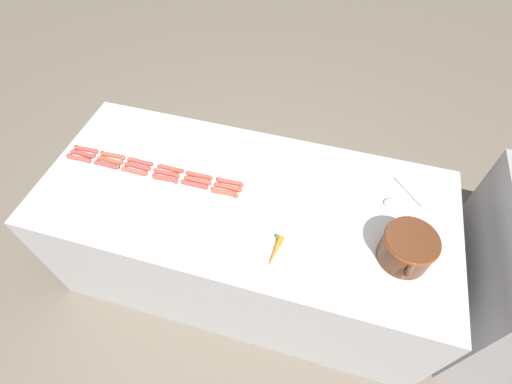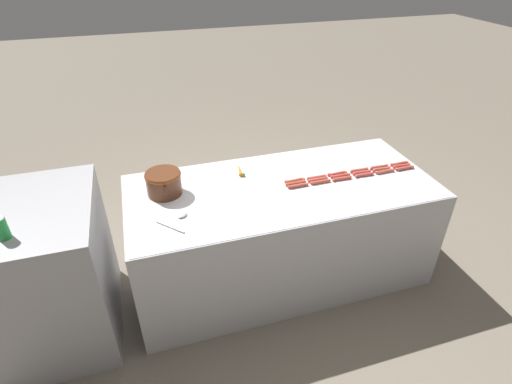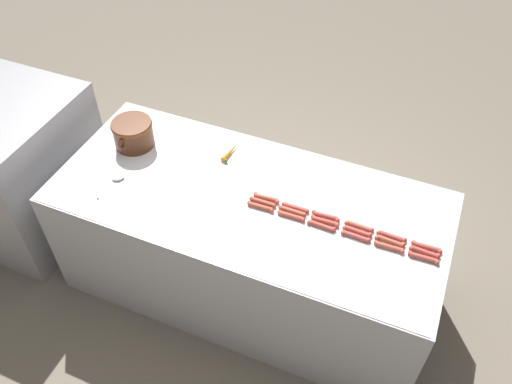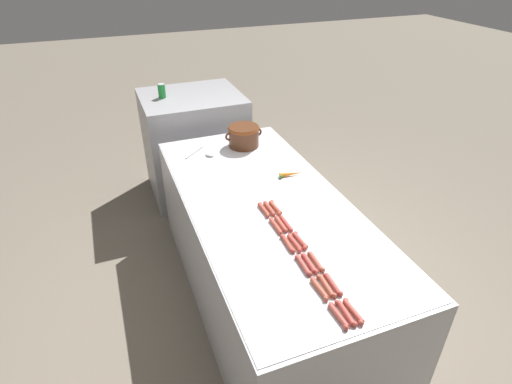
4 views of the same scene
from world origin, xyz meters
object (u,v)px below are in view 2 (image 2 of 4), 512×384
(hot_dog_17, at_px, (295,181))
(bean_pot, at_px, (164,182))
(hot_dog_3, at_px, (342,178))
(back_cabinet, at_px, (44,274))
(hot_dog_7, at_px, (382,169))
(hot_dog_11, at_px, (296,183))
(hot_dog_6, at_px, (402,166))
(carrot, at_px, (240,170))
(hot_dog_2, at_px, (364,175))
(hot_dog_13, at_px, (379,167))
(serving_spoon, at_px, (178,219))
(hot_dog_0, at_px, (405,168))
(hot_dog_1, at_px, (385,171))
(hot_dog_12, at_px, (399,164))
(hot_dog_9, at_px, (340,176))
(hot_dog_15, at_px, (337,174))
(hot_dog_16, at_px, (317,177))
(soda_can, at_px, (1,228))
(hot_dog_5, at_px, (298,186))
(hot_dog_14, at_px, (359,170))
(hot_dog_4, at_px, (321,182))
(hot_dog_8, at_px, (362,172))
(hot_dog_10, at_px, (318,180))

(hot_dog_17, distance_m, bean_pot, 0.92)
(hot_dog_3, bearing_deg, back_cabinet, 90.50)
(hot_dog_7, height_order, hot_dog_11, same)
(hot_dog_6, relative_size, carrot, 0.87)
(hot_dog_11, bearing_deg, carrot, 48.00)
(hot_dog_2, relative_size, hot_dog_6, 1.00)
(back_cabinet, relative_size, hot_dog_13, 6.38)
(serving_spoon, bearing_deg, hot_dog_2, -84.42)
(bean_pot, bearing_deg, hot_dog_0, -96.43)
(hot_dog_1, height_order, hot_dog_12, same)
(hot_dog_7, distance_m, hot_dog_9, 0.34)
(hot_dog_15, height_order, hot_dog_16, same)
(hot_dog_12, bearing_deg, soda_can, 97.40)
(hot_dog_5, xyz_separation_m, hot_dog_14, (0.07, -0.53, 0.00))
(hot_dog_4, distance_m, hot_dog_9, 0.18)
(hot_dog_5, bearing_deg, hot_dog_13, -84.23)
(hot_dog_16, relative_size, carrot, 0.87)
(hot_dog_12, height_order, hot_dog_17, same)
(bean_pot, bearing_deg, hot_dog_8, -96.45)
(hot_dog_16, bearing_deg, hot_dog_6, -92.73)
(hot_dog_14, relative_size, serving_spoon, 0.70)
(hot_dog_0, distance_m, hot_dog_3, 0.53)
(hot_dog_2, xyz_separation_m, serving_spoon, (-0.14, 1.39, -0.00))
(hot_dog_10, xyz_separation_m, hot_dog_14, (0.03, -0.36, 0.00))
(hot_dog_14, bearing_deg, hot_dog_2, -178.15)
(hot_dog_1, bearing_deg, serving_spoon, 94.90)
(hot_dog_3, relative_size, soda_can, 1.26)
(hot_dog_12, xyz_separation_m, hot_dog_13, (0.00, 0.18, 0.00))
(hot_dog_2, xyz_separation_m, carrot, (0.34, 0.86, 0.00))
(hot_dog_10, bearing_deg, hot_dog_16, -11.57)
(hot_dog_1, xyz_separation_m, hot_dog_5, (0.00, 0.70, 0.00))
(hot_dog_3, height_order, hot_dog_16, same)
(serving_spoon, bearing_deg, hot_dog_8, -82.95)
(hot_dog_14, distance_m, bean_pot, 1.44)
(hot_dog_0, height_order, hot_dog_2, same)
(hot_dog_14, height_order, hot_dog_17, same)
(hot_dog_8, relative_size, hot_dog_11, 1.00)
(hot_dog_5, height_order, hot_dog_15, same)
(back_cabinet, xyz_separation_m, hot_dog_4, (0.02, -1.92, 0.34))
(hot_dog_7, relative_size, soda_can, 1.26)
(hot_dog_9, bearing_deg, hot_dog_11, 89.90)
(hot_dog_7, relative_size, hot_dog_17, 1.00)
(hot_dog_1, xyz_separation_m, hot_dog_7, (0.04, 0.00, 0.00))
(back_cabinet, xyz_separation_m, hot_dog_5, (0.02, -1.74, 0.34))
(hot_dog_2, bearing_deg, hot_dog_9, 78.12)
(hot_dog_7, distance_m, bean_pot, 1.61)
(hot_dog_17, xyz_separation_m, carrot, (0.26, 0.34, 0.00))
(hot_dog_6, distance_m, hot_dog_13, 0.18)
(hot_dog_9, relative_size, bean_pot, 0.52)
(hot_dog_10, distance_m, hot_dog_16, 0.03)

